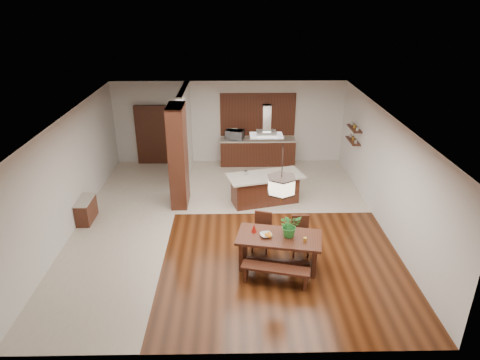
{
  "coord_description": "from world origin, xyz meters",
  "views": [
    {
      "loc": [
        0.11,
        -9.97,
        5.69
      ],
      "look_at": [
        0.3,
        0.0,
        1.25
      ],
      "focal_mm": 32.0,
      "sensor_mm": 36.0,
      "label": 1
    }
  ],
  "objects_px": {
    "hallway_console": "(86,210)",
    "dining_table": "(279,244)",
    "dining_chair_left": "(261,233)",
    "dining_chair_right": "(301,237)",
    "fruit_bowl": "(266,235)",
    "island_cup": "(280,175)",
    "microwave": "(235,135)",
    "foliage_plant": "(290,225)",
    "kitchen_island": "(265,188)",
    "pendant_lantern": "(282,174)",
    "range_hood": "(267,121)",
    "dining_bench": "(275,275)"
  },
  "relations": [
    {
      "from": "dining_chair_left",
      "to": "dining_chair_right",
      "type": "bearing_deg",
      "value": 5.52
    },
    {
      "from": "dining_table",
      "to": "island_cup",
      "type": "bearing_deg",
      "value": 83.8
    },
    {
      "from": "pendant_lantern",
      "to": "range_hood",
      "type": "relative_size",
      "value": 1.46
    },
    {
      "from": "dining_table",
      "to": "range_hood",
      "type": "bearing_deg",
      "value": 91.4
    },
    {
      "from": "dining_chair_right",
      "to": "island_cup",
      "type": "xyz_separation_m",
      "value": [
        -0.23,
        2.56,
        0.46
      ]
    },
    {
      "from": "hallway_console",
      "to": "range_hood",
      "type": "distance_m",
      "value": 5.4
    },
    {
      "from": "hallway_console",
      "to": "dining_table",
      "type": "xyz_separation_m",
      "value": [
        4.93,
        -2.15,
        0.25
      ]
    },
    {
      "from": "fruit_bowl",
      "to": "dining_chair_left",
      "type": "bearing_deg",
      "value": 94.62
    },
    {
      "from": "dining_table",
      "to": "fruit_bowl",
      "type": "xyz_separation_m",
      "value": [
        -0.29,
        -0.0,
        0.23
      ]
    },
    {
      "from": "dining_chair_left",
      "to": "kitchen_island",
      "type": "relative_size",
      "value": 0.41
    },
    {
      "from": "dining_chair_right",
      "to": "fruit_bowl",
      "type": "bearing_deg",
      "value": -150.32
    },
    {
      "from": "dining_chair_right",
      "to": "microwave",
      "type": "bearing_deg",
      "value": 105.67
    },
    {
      "from": "dining_chair_right",
      "to": "pendant_lantern",
      "type": "height_order",
      "value": "pendant_lantern"
    },
    {
      "from": "dining_chair_right",
      "to": "foliage_plant",
      "type": "bearing_deg",
      "value": -125.64
    },
    {
      "from": "pendant_lantern",
      "to": "dining_table",
      "type": "bearing_deg",
      "value": -90.0
    },
    {
      "from": "kitchen_island",
      "to": "island_cup",
      "type": "bearing_deg",
      "value": -31.11
    },
    {
      "from": "hallway_console",
      "to": "dining_bench",
      "type": "distance_m",
      "value": 5.56
    },
    {
      "from": "hallway_console",
      "to": "fruit_bowl",
      "type": "distance_m",
      "value": 5.14
    },
    {
      "from": "pendant_lantern",
      "to": "dining_bench",
      "type": "bearing_deg",
      "value": -101.01
    },
    {
      "from": "dining_table",
      "to": "range_hood",
      "type": "xyz_separation_m",
      "value": [
        -0.08,
        3.14,
        1.9
      ]
    },
    {
      "from": "dining_bench",
      "to": "kitchen_island",
      "type": "bearing_deg",
      "value": 89.25
    },
    {
      "from": "fruit_bowl",
      "to": "range_hood",
      "type": "xyz_separation_m",
      "value": [
        0.21,
        3.14,
        1.67
      ]
    },
    {
      "from": "foliage_plant",
      "to": "microwave",
      "type": "xyz_separation_m",
      "value": [
        -1.14,
        6.11,
        0.09
      ]
    },
    {
      "from": "dining_chair_right",
      "to": "microwave",
      "type": "height_order",
      "value": "microwave"
    },
    {
      "from": "dining_chair_left",
      "to": "hallway_console",
      "type": "bearing_deg",
      "value": 178.27
    },
    {
      "from": "microwave",
      "to": "dining_chair_left",
      "type": "bearing_deg",
      "value": -66.31
    },
    {
      "from": "hallway_console",
      "to": "dining_chair_left",
      "type": "height_order",
      "value": "dining_chair_left"
    },
    {
      "from": "dining_chair_right",
      "to": "kitchen_island",
      "type": "relative_size",
      "value": 0.4
    },
    {
      "from": "dining_chair_right",
      "to": "island_cup",
      "type": "height_order",
      "value": "island_cup"
    },
    {
      "from": "fruit_bowl",
      "to": "microwave",
      "type": "bearing_deg",
      "value": 95.84
    },
    {
      "from": "dining_chair_left",
      "to": "fruit_bowl",
      "type": "height_order",
      "value": "dining_chair_left"
    },
    {
      "from": "fruit_bowl",
      "to": "dining_table",
      "type": "bearing_deg",
      "value": 0.0
    },
    {
      "from": "dining_chair_left",
      "to": "fruit_bowl",
      "type": "bearing_deg",
      "value": -68.85
    },
    {
      "from": "fruit_bowl",
      "to": "microwave",
      "type": "xyz_separation_m",
      "value": [
        -0.63,
        6.13,
        0.32
      ]
    },
    {
      "from": "hallway_console",
      "to": "foliage_plant",
      "type": "distance_m",
      "value": 5.62
    },
    {
      "from": "dining_chair_right",
      "to": "dining_bench",
      "type": "bearing_deg",
      "value": -120.48
    },
    {
      "from": "kitchen_island",
      "to": "pendant_lantern",
      "type": "bearing_deg",
      "value": -103.81
    },
    {
      "from": "kitchen_island",
      "to": "microwave",
      "type": "relative_size",
      "value": 3.87
    },
    {
      "from": "pendant_lantern",
      "to": "range_hood",
      "type": "xyz_separation_m",
      "value": [
        -0.08,
        3.14,
        0.22
      ]
    },
    {
      "from": "hallway_console",
      "to": "dining_chair_right",
      "type": "distance_m",
      "value": 5.74
    },
    {
      "from": "kitchen_island",
      "to": "dining_chair_left",
      "type": "bearing_deg",
      "value": -111.29
    },
    {
      "from": "hallway_console",
      "to": "island_cup",
      "type": "distance_m",
      "value": 5.36
    },
    {
      "from": "dining_chair_left",
      "to": "island_cup",
      "type": "xyz_separation_m",
      "value": [
        0.67,
        2.38,
        0.46
      ]
    },
    {
      "from": "dining_chair_right",
      "to": "foliage_plant",
      "type": "distance_m",
      "value": 0.79
    },
    {
      "from": "microwave",
      "to": "range_hood",
      "type": "bearing_deg",
      "value": -56.59
    },
    {
      "from": "hallway_console",
      "to": "dining_table",
      "type": "bearing_deg",
      "value": -23.56
    },
    {
      "from": "range_hood",
      "to": "microwave",
      "type": "distance_m",
      "value": 3.39
    },
    {
      "from": "fruit_bowl",
      "to": "microwave",
      "type": "distance_m",
      "value": 6.17
    },
    {
      "from": "hallway_console",
      "to": "foliage_plant",
      "type": "xyz_separation_m",
      "value": [
        5.15,
        -2.13,
        0.71
      ]
    },
    {
      "from": "dining_table",
      "to": "dining_chair_right",
      "type": "relative_size",
      "value": 2.13
    }
  ]
}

